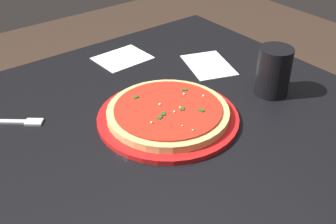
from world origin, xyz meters
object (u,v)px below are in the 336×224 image
pizza (168,112)px  fork (5,122)px  cup_tall_drink (274,71)px  napkin_folded_right (209,65)px  napkin_loose_left (123,58)px  serving_plate (168,118)px

pizza → fork: 0.35m
cup_tall_drink → pizza: bearing=-102.7°
pizza → cup_tall_drink: bearing=77.3°
napkin_folded_right → napkin_loose_left: same height
serving_plate → cup_tall_drink: bearing=77.3°
pizza → serving_plate: bearing=-109.6°
serving_plate → fork: size_ratio=1.96×
pizza → napkin_loose_left: size_ratio=1.88×
napkin_folded_right → fork: fork is taller
napkin_folded_right → fork: size_ratio=0.97×
fork → napkin_folded_right: bearing=82.6°
cup_tall_drink → fork: bearing=-115.9°
serving_plate → fork: bearing=-126.0°
serving_plate → fork: 0.35m
napkin_loose_left → fork: (0.11, -0.37, 0.00)m
serving_plate → napkin_loose_left: bearing=165.0°
napkin_loose_left → fork: 0.38m
serving_plate → pizza: size_ratio=1.16×
pizza → fork: bearing=-126.0°
serving_plate → napkin_folded_right: size_ratio=2.02×
cup_tall_drink → napkin_loose_left: 0.42m
cup_tall_drink → serving_plate: bearing=-102.7°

